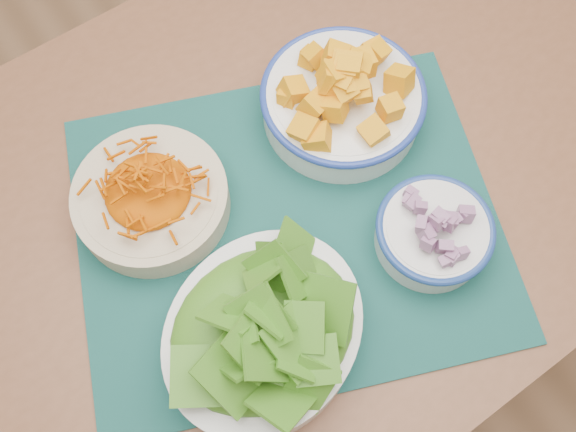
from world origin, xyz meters
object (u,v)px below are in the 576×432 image
(squash_bowl, at_px, (344,94))
(lettuce_bowl, at_px, (263,328))
(carrot_bowl, at_px, (150,196))
(placemat, at_px, (288,225))
(table, at_px, (310,192))
(onion_bowl, at_px, (434,231))

(squash_bowl, bearing_deg, lettuce_bowl, -141.71)
(carrot_bowl, bearing_deg, placemat, -42.05)
(table, height_order, carrot_bowl, carrot_bowl)
(carrot_bowl, relative_size, onion_bowl, 1.34)
(squash_bowl, bearing_deg, carrot_bowl, 175.91)
(squash_bowl, relative_size, onion_bowl, 1.54)
(placemat, relative_size, lettuce_bowl, 1.73)
(table, distance_m, lettuce_bowl, 0.30)
(table, bearing_deg, onion_bowl, -73.71)
(onion_bowl, bearing_deg, squash_bowl, 85.51)
(squash_bowl, xyz_separation_m, lettuce_bowl, (-0.27, -0.21, 0.00))
(placemat, distance_m, onion_bowl, 0.19)
(onion_bowl, bearing_deg, table, 107.36)
(carrot_bowl, bearing_deg, onion_bowl, -41.56)
(table, xyz_separation_m, lettuce_bowl, (-0.19, -0.17, 0.16))
(squash_bowl, bearing_deg, table, -153.35)
(placemat, height_order, onion_bowl, onion_bowl)
(table, xyz_separation_m, carrot_bowl, (-0.22, 0.06, 0.14))
(carrot_bowl, distance_m, onion_bowl, 0.37)
(lettuce_bowl, bearing_deg, table, 21.29)
(onion_bowl, bearing_deg, carrot_bowl, 138.44)
(squash_bowl, distance_m, lettuce_bowl, 0.34)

